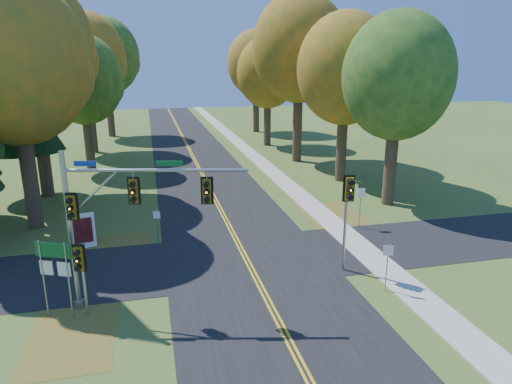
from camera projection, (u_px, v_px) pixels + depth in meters
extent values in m
plane|color=#39581F|center=(255.00, 276.00, 20.99)|extent=(160.00, 160.00, 0.00)
cube|color=black|center=(255.00, 276.00, 20.99)|extent=(8.00, 160.00, 0.02)
cube|color=black|center=(246.00, 258.00, 22.86)|extent=(60.00, 6.00, 0.02)
cube|color=gold|center=(253.00, 276.00, 20.96)|extent=(0.10, 160.00, 0.01)
cube|color=gold|center=(257.00, 275.00, 21.00)|extent=(0.10, 160.00, 0.01)
cube|color=#9E998E|center=(378.00, 262.00, 22.36)|extent=(1.60, 160.00, 0.06)
cube|color=brown|center=(113.00, 255.00, 23.28)|extent=(4.00, 6.00, 0.00)
cube|color=brown|center=(340.00, 222.00, 28.11)|extent=(3.50, 8.00, 0.00)
cube|color=brown|center=(73.00, 334.00, 16.52)|extent=(3.00, 5.00, 0.00)
cylinder|color=#38281C|center=(29.00, 172.00, 26.26)|extent=(0.86, 0.86, 6.75)
ellipsoid|color=#BA6C18|center=(13.00, 61.00, 24.56)|extent=(8.00, 8.00, 9.20)
sphere|color=#BA6C18|center=(51.00, 75.00, 26.26)|extent=(4.80, 4.80, 4.80)
cylinder|color=#38281C|center=(391.00, 161.00, 30.84)|extent=(0.83, 0.83, 6.08)
ellipsoid|color=#567E27|center=(398.00, 76.00, 29.30)|extent=(7.20, 7.20, 8.28)
sphere|color=#567E27|center=(408.00, 86.00, 30.83)|extent=(4.32, 4.32, 4.32)
sphere|color=#567E27|center=(386.00, 65.00, 28.15)|extent=(3.96, 3.96, 3.96)
cylinder|color=#38281C|center=(42.00, 146.00, 32.49)|extent=(0.89, 0.89, 7.42)
ellipsoid|color=#BA6C18|center=(29.00, 47.00, 30.63)|extent=(8.60, 8.60, 9.89)
sphere|color=#BA6C18|center=(61.00, 60.00, 32.46)|extent=(5.16, 5.16, 5.16)
cylinder|color=#38281C|center=(342.00, 143.00, 37.03)|extent=(0.84, 0.84, 6.30)
ellipsoid|color=#BA6C18|center=(346.00, 69.00, 35.43)|extent=(7.60, 7.60, 8.74)
sphere|color=#BA6C18|center=(357.00, 78.00, 37.04)|extent=(4.56, 4.56, 4.56)
sphere|color=#BA6C18|center=(334.00, 58.00, 34.21)|extent=(4.18, 4.18, 4.18)
cylinder|color=#38281C|center=(89.00, 139.00, 40.89)|extent=(0.81, 0.81, 5.62)
ellipsoid|color=#567E27|center=(83.00, 79.00, 39.46)|extent=(6.80, 6.80, 7.82)
sphere|color=#567E27|center=(101.00, 87.00, 40.90)|extent=(4.08, 4.08, 4.08)
sphere|color=#567E27|center=(66.00, 72.00, 38.37)|extent=(3.74, 3.74, 3.74)
cylinder|color=#38281C|center=(297.00, 122.00, 44.18)|extent=(0.90, 0.90, 7.65)
ellipsoid|color=#BA6C18|center=(299.00, 48.00, 42.27)|extent=(8.80, 8.80, 10.12)
sphere|color=#BA6C18|center=(312.00, 58.00, 44.14)|extent=(5.28, 5.28, 5.28)
sphere|color=#BA6C18|center=(286.00, 37.00, 40.86)|extent=(4.84, 4.84, 4.84)
cylinder|color=#38281C|center=(91.00, 120.00, 48.71)|extent=(0.87, 0.87, 6.98)
ellipsoid|color=#BA6C18|center=(85.00, 58.00, 46.95)|extent=(8.20, 8.20, 9.43)
sphere|color=#BA6C18|center=(104.00, 66.00, 48.69)|extent=(4.92, 4.92, 4.92)
sphere|color=#BA6C18|center=(68.00, 49.00, 45.64)|extent=(4.51, 4.51, 4.51)
cylinder|color=#38281C|center=(267.00, 120.00, 52.89)|extent=(0.82, 0.82, 5.85)
ellipsoid|color=#BA6C18|center=(268.00, 72.00, 51.41)|extent=(7.00, 7.00, 8.05)
sphere|color=#BA6C18|center=(277.00, 78.00, 52.90)|extent=(4.20, 4.20, 4.20)
sphere|color=#BA6C18|center=(259.00, 66.00, 50.29)|extent=(3.85, 3.85, 3.85)
cylinder|color=#38281C|center=(110.00, 109.00, 59.14)|extent=(0.88, 0.88, 7.20)
ellipsoid|color=#567E27|center=(105.00, 56.00, 57.33)|extent=(8.40, 8.40, 9.66)
sphere|color=#567E27|center=(120.00, 63.00, 59.11)|extent=(5.04, 5.04, 5.04)
sphere|color=#567E27|center=(92.00, 49.00, 55.99)|extent=(4.62, 4.62, 4.62)
cylinder|color=#38281C|center=(256.00, 108.00, 63.07)|extent=(0.85, 0.85, 6.53)
ellipsoid|color=#BA6C18|center=(256.00, 63.00, 61.42)|extent=(7.80, 7.80, 8.97)
sphere|color=#BA6C18|center=(265.00, 69.00, 63.07)|extent=(4.68, 4.68, 4.68)
sphere|color=#BA6C18|center=(247.00, 57.00, 60.17)|extent=(4.29, 4.29, 4.29)
cylinder|color=#38281C|center=(27.00, 175.00, 32.59)|extent=(0.50, 0.50, 3.42)
cone|color=black|center=(18.00, 112.00, 31.36)|extent=(5.60, 5.60, 5.45)
cone|color=black|center=(10.00, 53.00, 30.29)|extent=(4.57, 4.57, 5.45)
cylinder|color=#94979C|center=(71.00, 233.00, 17.49)|extent=(0.20, 0.20, 6.38)
cylinder|color=#94979C|center=(79.00, 304.00, 18.33)|extent=(0.40, 0.40, 0.27)
cylinder|color=#94979C|center=(156.00, 170.00, 16.83)|extent=(6.68, 1.67, 0.13)
cylinder|color=#94979C|center=(93.00, 194.00, 17.07)|extent=(2.02, 0.54, 1.88)
cylinder|color=#94979C|center=(133.00, 175.00, 16.87)|extent=(0.04, 0.04, 0.33)
cube|color=#72590C|center=(134.00, 191.00, 17.04)|extent=(0.36, 0.34, 0.91)
cube|color=black|center=(134.00, 191.00, 17.04)|extent=(0.47, 0.13, 1.07)
sphere|color=orange|center=(133.00, 192.00, 16.84)|extent=(0.16, 0.16, 0.16)
cylinder|color=black|center=(132.00, 185.00, 16.76)|extent=(0.25, 0.19, 0.22)
cylinder|color=black|center=(133.00, 192.00, 16.84)|extent=(0.25, 0.19, 0.22)
cylinder|color=black|center=(133.00, 200.00, 16.92)|extent=(0.25, 0.19, 0.22)
cylinder|color=#94979C|center=(207.00, 174.00, 16.88)|extent=(0.04, 0.04, 0.33)
cube|color=#72590C|center=(207.00, 191.00, 17.05)|extent=(0.36, 0.34, 0.91)
cube|color=black|center=(207.00, 191.00, 17.05)|extent=(0.47, 0.13, 1.07)
sphere|color=orange|center=(207.00, 192.00, 16.85)|extent=(0.16, 0.16, 0.16)
cylinder|color=black|center=(206.00, 184.00, 16.77)|extent=(0.25, 0.19, 0.22)
cylinder|color=black|center=(207.00, 192.00, 16.85)|extent=(0.25, 0.19, 0.22)
cylinder|color=black|center=(207.00, 200.00, 16.93)|extent=(0.25, 0.19, 0.22)
cube|color=#72590C|center=(72.00, 207.00, 17.06)|extent=(0.36, 0.34, 0.91)
cube|color=black|center=(72.00, 207.00, 17.06)|extent=(0.47, 0.13, 1.07)
sphere|color=orange|center=(70.00, 208.00, 16.86)|extent=(0.16, 0.16, 0.16)
cylinder|color=black|center=(69.00, 201.00, 16.77)|extent=(0.25, 0.19, 0.22)
cylinder|color=black|center=(70.00, 208.00, 16.86)|extent=(0.25, 0.19, 0.22)
cylinder|color=black|center=(71.00, 216.00, 16.94)|extent=(0.25, 0.19, 0.22)
cube|color=navy|center=(85.00, 164.00, 16.74)|extent=(0.81, 0.22, 0.20)
cube|color=#0C5926|center=(169.00, 163.00, 16.76)|extent=(0.98, 0.26, 0.20)
cylinder|color=#93969B|center=(345.00, 224.00, 21.00)|extent=(0.13, 0.13, 4.60)
cube|color=#72590C|center=(349.00, 188.00, 20.29)|extent=(0.39, 0.35, 1.04)
cube|color=black|center=(349.00, 188.00, 20.29)|extent=(0.54, 0.09, 1.23)
sphere|color=orange|center=(350.00, 190.00, 20.06)|extent=(0.19, 0.19, 0.19)
cylinder|color=black|center=(351.00, 182.00, 19.96)|extent=(0.27, 0.20, 0.25)
cylinder|color=black|center=(350.00, 190.00, 20.06)|extent=(0.27, 0.20, 0.25)
cylinder|color=black|center=(350.00, 197.00, 20.15)|extent=(0.27, 0.20, 0.25)
cylinder|color=#9B9FA4|center=(84.00, 280.00, 17.38)|extent=(0.11, 0.11, 2.96)
cube|color=#72590C|center=(79.00, 258.00, 16.91)|extent=(0.36, 0.33, 0.92)
cube|color=black|center=(79.00, 258.00, 16.91)|extent=(0.48, 0.12, 1.09)
sphere|color=orange|center=(77.00, 260.00, 16.70)|extent=(0.17, 0.17, 0.17)
cylinder|color=black|center=(77.00, 253.00, 16.62)|extent=(0.25, 0.19, 0.22)
cylinder|color=black|center=(77.00, 260.00, 16.70)|extent=(0.25, 0.19, 0.22)
cylinder|color=black|center=(78.00, 268.00, 16.78)|extent=(0.25, 0.19, 0.22)
cylinder|color=gray|center=(44.00, 279.00, 17.29)|extent=(0.06, 0.06, 3.15)
cylinder|color=gray|center=(69.00, 281.00, 17.11)|extent=(0.06, 0.06, 3.15)
cube|color=#0C5521|center=(53.00, 250.00, 16.89)|extent=(1.36, 0.63, 0.58)
cube|color=silver|center=(53.00, 250.00, 16.89)|extent=(1.15, 0.51, 0.08)
cube|color=silver|center=(46.00, 268.00, 17.16)|extent=(0.50, 0.25, 0.58)
cube|color=black|center=(45.00, 259.00, 17.06)|extent=(0.48, 0.22, 0.10)
cube|color=silver|center=(64.00, 269.00, 17.03)|extent=(0.50, 0.25, 0.58)
cube|color=black|center=(63.00, 261.00, 16.94)|extent=(0.48, 0.22, 0.10)
cube|color=white|center=(82.00, 231.00, 23.91)|extent=(1.36, 0.54, 1.88)
cube|color=maroon|center=(82.00, 231.00, 23.81)|extent=(1.01, 0.30, 1.36)
cube|color=white|center=(73.00, 247.00, 23.89)|extent=(0.10, 0.10, 0.31)
cube|color=white|center=(94.00, 243.00, 24.37)|extent=(0.10, 0.10, 0.31)
cylinder|color=gray|center=(360.00, 207.00, 26.82)|extent=(0.06, 0.06, 2.48)
cube|color=white|center=(361.00, 193.00, 26.55)|extent=(0.47, 0.06, 0.51)
cylinder|color=gray|center=(387.00, 268.00, 19.34)|extent=(0.05, 0.05, 2.18)
cube|color=silver|center=(388.00, 251.00, 19.10)|extent=(0.40, 0.19, 0.45)
cylinder|color=gray|center=(158.00, 227.00, 24.32)|extent=(0.04, 0.04, 1.97)
cube|color=white|center=(157.00, 215.00, 24.11)|extent=(0.37, 0.14, 0.40)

